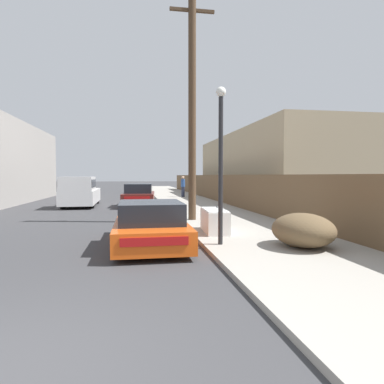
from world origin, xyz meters
name	(u,v)px	position (x,y,z in m)	size (l,w,h in m)	color
sidewalk_curb	(184,199)	(5.30, 23.50, 0.06)	(4.20, 63.00, 0.12)	#9E998E
discarded_fridge	(214,220)	(3.95, 7.35, 0.48)	(0.78, 1.84, 0.75)	white
parked_sports_car_red	(150,225)	(1.85, 6.13, 0.56)	(1.90, 4.42, 1.22)	#E05114
car_parked_mid	(139,196)	(1.73, 18.19, 0.66)	(2.14, 4.40, 1.42)	#5B1E19
pickup_truck	(80,192)	(-1.86, 18.62, 0.92)	(2.03, 5.60, 1.85)	silver
utility_pole	(192,102)	(3.76, 10.47, 4.88)	(1.80, 0.31, 9.30)	#4C3826
street_lamp	(221,152)	(3.64, 5.38, 2.52)	(0.26, 0.26, 4.08)	#232326
brush_pile	(303,230)	(5.62, 4.72, 0.55)	(1.50, 1.83, 0.85)	brown
wooden_fence	(212,187)	(7.25, 22.00, 1.04)	(0.08, 42.22, 1.84)	brown
building_right_house	(264,167)	(11.89, 23.29, 2.63)	(6.00, 20.53, 5.26)	tan
pedestrian	(183,186)	(5.51, 25.31, 1.02)	(0.34, 0.34, 1.75)	#282D42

